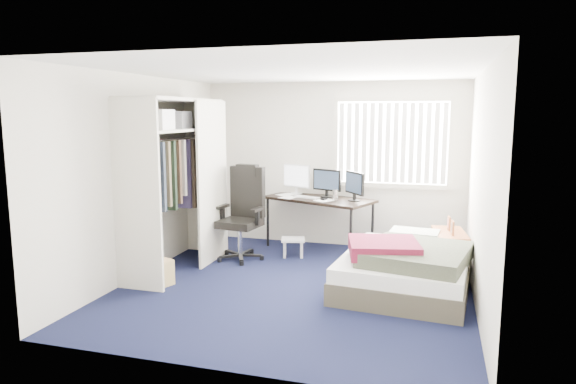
{
  "coord_description": "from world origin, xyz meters",
  "views": [
    {
      "loc": [
        1.55,
        -5.62,
        2.03
      ],
      "look_at": [
        -0.21,
        0.4,
        1.07
      ],
      "focal_mm": 32.0,
      "sensor_mm": 36.0,
      "label": 1
    }
  ],
  "objects_px": {
    "desk": "(320,196)",
    "bed": "(406,266)",
    "nightstand": "(450,237)",
    "office_chair": "(243,223)"
  },
  "relations": [
    {
      "from": "desk",
      "to": "bed",
      "type": "relative_size",
      "value": 0.87
    },
    {
      "from": "desk",
      "to": "nightstand",
      "type": "xyz_separation_m",
      "value": [
        1.85,
        -0.6,
        -0.35
      ]
    },
    {
      "from": "nightstand",
      "to": "office_chair",
      "type": "bearing_deg",
      "value": -176.6
    },
    {
      "from": "desk",
      "to": "bed",
      "type": "xyz_separation_m",
      "value": [
        1.36,
        -1.46,
        -0.54
      ]
    },
    {
      "from": "nightstand",
      "to": "bed",
      "type": "relative_size",
      "value": 0.4
    },
    {
      "from": "desk",
      "to": "office_chair",
      "type": "relative_size",
      "value": 1.33
    },
    {
      "from": "desk",
      "to": "nightstand",
      "type": "relative_size",
      "value": 2.19
    },
    {
      "from": "desk",
      "to": "office_chair",
      "type": "distance_m",
      "value": 1.25
    },
    {
      "from": "office_chair",
      "to": "nightstand",
      "type": "xyz_separation_m",
      "value": [
        2.79,
        0.17,
        -0.05
      ]
    },
    {
      "from": "nightstand",
      "to": "bed",
      "type": "bearing_deg",
      "value": -119.9
    }
  ]
}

